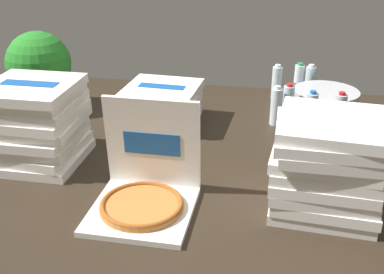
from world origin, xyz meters
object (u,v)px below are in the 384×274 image
object	(u,v)px
pizza_stack_right_mid	(326,164)
water_bottle_1	(299,81)
pizza_stack_center_near	(35,122)
water_bottle_2	(311,111)
ice_bucket	(325,102)
water_bottle_5	(310,82)
pizza_stack_right_near	(162,105)
water_bottle_6	(339,113)
water_bottle_3	(288,104)
water_bottle_0	(276,106)
potted_plant	(39,67)
water_bottle_4	(277,83)
open_pizza_box	(145,189)

from	to	relation	value
pizza_stack_right_mid	water_bottle_1	distance (m)	1.20
pizza_stack_center_near	pizza_stack_right_mid	bearing A→B (deg)	-6.99
water_bottle_2	pizza_stack_right_mid	bearing A→B (deg)	-88.44
ice_bucket	water_bottle_5	xyz separation A→B (m)	(-0.08, 0.23, 0.03)
ice_bucket	water_bottle_5	world-z (taller)	water_bottle_5
ice_bucket	water_bottle_1	distance (m)	0.29
pizza_stack_right_near	water_bottle_2	size ratio (longest dim) A/B	1.90
pizza_stack_right_mid	water_bottle_6	size ratio (longest dim) A/B	1.97
pizza_stack_right_mid	water_bottle_3	world-z (taller)	pizza_stack_right_mid
ice_bucket	water_bottle_6	size ratio (longest dim) A/B	1.69
pizza_stack_right_mid	water_bottle_0	xyz separation A→B (m)	(-0.19, 0.75, -0.08)
water_bottle_0	water_bottle_1	world-z (taller)	same
potted_plant	ice_bucket	bearing A→B (deg)	7.74
pizza_stack_right_mid	water_bottle_2	bearing A→B (deg)	91.56
pizza_stack_right_mid	pizza_stack_center_near	distance (m)	1.23
water_bottle_0	water_bottle_2	size ratio (longest dim) A/B	1.00
pizza_stack_right_mid	water_bottle_5	bearing A→B (deg)	90.48
pizza_stack_right_near	potted_plant	world-z (taller)	potted_plant
water_bottle_4	water_bottle_5	world-z (taller)	same
water_bottle_3	potted_plant	bearing A→B (deg)	-177.13
pizza_stack_center_near	water_bottle_3	bearing A→B (deg)	31.00
ice_bucket	water_bottle_3	bearing A→B (deg)	-144.39
water_bottle_4	water_bottle_5	xyz separation A→B (m)	(0.19, 0.04, 0.00)
pizza_stack_center_near	ice_bucket	distance (m)	1.51
pizza_stack_right_near	ice_bucket	xyz separation A→B (m)	(0.85, 0.29, -0.03)
water_bottle_3	water_bottle_5	size ratio (longest dim) A/B	1.00
pizza_stack_right_near	ice_bucket	world-z (taller)	pizza_stack_right_near
pizza_stack_center_near	water_bottle_0	distance (m)	1.19
pizza_stack_right_near	potted_plant	xyz separation A→B (m)	(-0.71, 0.08, 0.14)
water_bottle_0	water_bottle_3	xyz separation A→B (m)	(0.06, 0.05, 0.00)
pizza_stack_right_near	water_bottle_4	world-z (taller)	water_bottle_4
water_bottle_4	potted_plant	size ratio (longest dim) A/B	0.48
pizza_stack_center_near	water_bottle_4	xyz separation A→B (m)	(1.02, 0.99, -0.08)
water_bottle_1	water_bottle_5	size ratio (longest dim) A/B	1.00
open_pizza_box	ice_bucket	xyz separation A→B (m)	(0.71, 1.07, -0.01)
pizza_stack_right_near	water_bottle_0	xyz separation A→B (m)	(0.59, 0.09, -0.00)
open_pizza_box	water_bottle_2	size ratio (longest dim) A/B	1.87
open_pizza_box	potted_plant	distance (m)	1.21
open_pizza_box	ice_bucket	bearing A→B (deg)	56.35
potted_plant	water_bottle_3	bearing A→B (deg)	2.87
potted_plant	water_bottle_5	bearing A→B (deg)	16.76
ice_bucket	water_bottle_4	world-z (taller)	water_bottle_4
pizza_stack_right_near	water_bottle_3	bearing A→B (deg)	12.82
open_pizza_box	pizza_stack_center_near	world-z (taller)	open_pizza_box
pizza_stack_center_near	water_bottle_3	distance (m)	1.27
water_bottle_0	water_bottle_1	xyz separation A→B (m)	(0.12, 0.45, 0.00)
water_bottle_2	water_bottle_4	bearing A→B (deg)	113.04
water_bottle_4	potted_plant	bearing A→B (deg)	-162.41
water_bottle_3	water_bottle_5	bearing A→B (deg)	71.75
water_bottle_0	water_bottle_5	distance (m)	0.47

